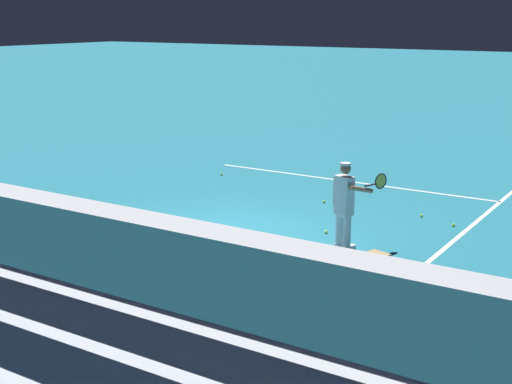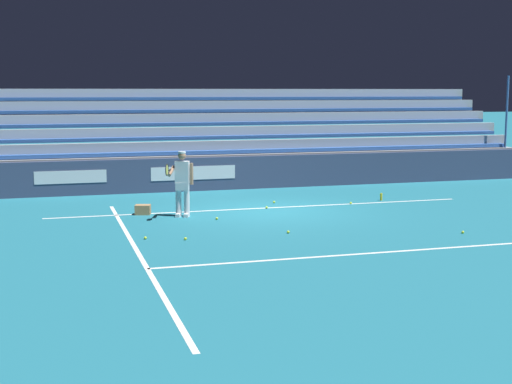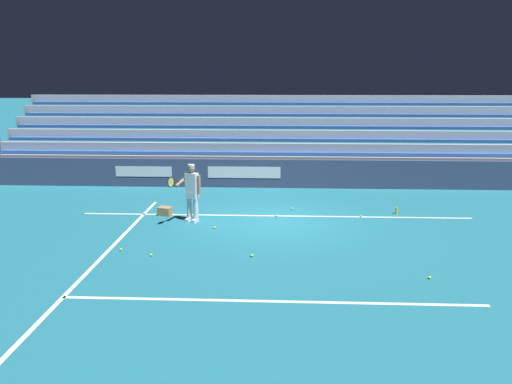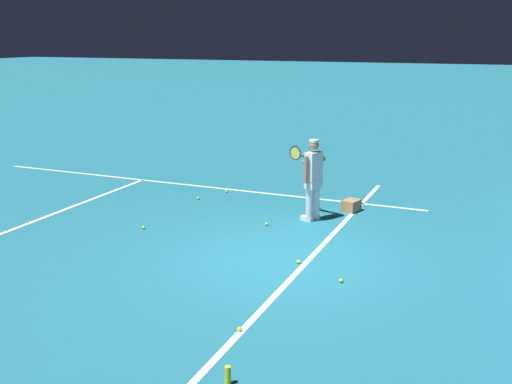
{
  "view_description": "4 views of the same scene",
  "coord_description": "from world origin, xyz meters",
  "px_view_note": "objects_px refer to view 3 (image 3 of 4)",
  "views": [
    {
      "loc": [
        8.13,
        -11.86,
        4.43
      ],
      "look_at": [
        0.32,
        0.34,
        0.82
      ],
      "focal_mm": 50.0,
      "sensor_mm": 36.0,
      "label": 1
    },
    {
      "loc": [
        5.81,
        18.4,
        3.27
      ],
      "look_at": [
        0.92,
        1.79,
        0.81
      ],
      "focal_mm": 50.0,
      "sensor_mm": 36.0,
      "label": 2
    },
    {
      "loc": [
        -0.09,
        14.36,
        4.25
      ],
      "look_at": [
        0.51,
        1.31,
        1.18
      ],
      "focal_mm": 35.0,
      "sensor_mm": 36.0,
      "label": 3
    },
    {
      "loc": [
        -9.11,
        -3.48,
        3.76
      ],
      "look_at": [
        1.97,
        1.25,
        0.61
      ],
      "focal_mm": 42.0,
      "sensor_mm": 36.0,
      "label": 4
    }
  ],
  "objects_px": {
    "water_bottle": "(396,211)",
    "tennis_ball_stray_back": "(276,216)",
    "tennis_ball_near_player": "(252,255)",
    "tennis_ball_far_left": "(292,208)",
    "tennis_ball_by_box": "(151,255)",
    "tennis_ball_far_right": "(429,277)",
    "tennis_ball_toward_net": "(361,216)",
    "tennis_player": "(191,192)",
    "ball_box_cardboard": "(165,211)",
    "tennis_ball_midcourt": "(121,250)",
    "tennis_ball_on_baseline": "(215,228)"
  },
  "relations": [
    {
      "from": "tennis_player",
      "to": "tennis_ball_near_player",
      "type": "xyz_separation_m",
      "value": [
        -1.94,
        2.91,
        -0.86
      ]
    },
    {
      "from": "tennis_ball_by_box",
      "to": "tennis_ball_on_baseline",
      "type": "relative_size",
      "value": 1.0
    },
    {
      "from": "tennis_ball_stray_back",
      "to": "tennis_ball_near_player",
      "type": "xyz_separation_m",
      "value": [
        0.56,
        3.49,
        0.0
      ]
    },
    {
      "from": "tennis_ball_near_player",
      "to": "tennis_ball_on_baseline",
      "type": "bearing_deg",
      "value": -61.75
    },
    {
      "from": "tennis_ball_on_baseline",
      "to": "tennis_ball_midcourt",
      "type": "distance_m",
      "value": 2.84
    },
    {
      "from": "tennis_ball_far_right",
      "to": "tennis_ball_on_baseline",
      "type": "xyz_separation_m",
      "value": [
        5.04,
        -3.36,
        0.0
      ]
    },
    {
      "from": "ball_box_cardboard",
      "to": "tennis_ball_by_box",
      "type": "xyz_separation_m",
      "value": [
        -0.46,
        3.59,
        -0.1
      ]
    },
    {
      "from": "tennis_ball_by_box",
      "to": "water_bottle",
      "type": "height_order",
      "value": "water_bottle"
    },
    {
      "from": "tennis_ball_near_player",
      "to": "tennis_ball_by_box",
      "type": "bearing_deg",
      "value": 1.66
    },
    {
      "from": "tennis_ball_by_box",
      "to": "tennis_ball_near_player",
      "type": "distance_m",
      "value": 2.43
    },
    {
      "from": "tennis_ball_far_right",
      "to": "tennis_ball_near_player",
      "type": "distance_m",
      "value": 4.04
    },
    {
      "from": "tennis_player",
      "to": "tennis_ball_on_baseline",
      "type": "bearing_deg",
      "value": 136.61
    },
    {
      "from": "tennis_ball_far_right",
      "to": "tennis_player",
      "type": "bearing_deg",
      "value": -35.08
    },
    {
      "from": "ball_box_cardboard",
      "to": "tennis_ball_by_box",
      "type": "bearing_deg",
      "value": 97.37
    },
    {
      "from": "tennis_player",
      "to": "tennis_ball_midcourt",
      "type": "height_order",
      "value": "tennis_player"
    },
    {
      "from": "tennis_ball_stray_back",
      "to": "tennis_ball_far_left",
      "type": "height_order",
      "value": "same"
    },
    {
      "from": "tennis_ball_toward_net",
      "to": "tennis_ball_near_player",
      "type": "height_order",
      "value": "same"
    },
    {
      "from": "tennis_ball_on_baseline",
      "to": "water_bottle",
      "type": "relative_size",
      "value": 0.3
    },
    {
      "from": "tennis_ball_by_box",
      "to": "tennis_ball_toward_net",
      "type": "bearing_deg",
      "value": -146.87
    },
    {
      "from": "ball_box_cardboard",
      "to": "tennis_player",
      "type": "bearing_deg",
      "value": 147.44
    },
    {
      "from": "tennis_ball_by_box",
      "to": "water_bottle",
      "type": "distance_m",
      "value": 7.87
    },
    {
      "from": "tennis_ball_near_player",
      "to": "tennis_ball_midcourt",
      "type": "distance_m",
      "value": 3.28
    },
    {
      "from": "tennis_player",
      "to": "tennis_ball_far_left",
      "type": "distance_m",
      "value": 3.45
    },
    {
      "from": "ball_box_cardboard",
      "to": "tennis_ball_near_player",
      "type": "bearing_deg",
      "value": 129.39
    },
    {
      "from": "tennis_ball_far_left",
      "to": "tennis_ball_near_player",
      "type": "xyz_separation_m",
      "value": [
        1.06,
        4.37,
        0.0
      ]
    },
    {
      "from": "tennis_ball_far_left",
      "to": "water_bottle",
      "type": "distance_m",
      "value": 3.29
    },
    {
      "from": "tennis_player",
      "to": "tennis_ball_far_left",
      "type": "relative_size",
      "value": 25.98
    },
    {
      "from": "ball_box_cardboard",
      "to": "tennis_ball_toward_net",
      "type": "height_order",
      "value": "ball_box_cardboard"
    },
    {
      "from": "tennis_ball_far_right",
      "to": "tennis_ball_midcourt",
      "type": "xyz_separation_m",
      "value": [
        7.13,
        -1.43,
        0.0
      ]
    },
    {
      "from": "tennis_ball_midcourt",
      "to": "tennis_ball_far_right",
      "type": "bearing_deg",
      "value": 168.68
    },
    {
      "from": "tennis_player",
      "to": "tennis_ball_far_right",
      "type": "height_order",
      "value": "tennis_player"
    },
    {
      "from": "tennis_player",
      "to": "tennis_ball_far_right",
      "type": "xyz_separation_m",
      "value": [
        -5.8,
        4.07,
        -0.86
      ]
    },
    {
      "from": "tennis_ball_far_left",
      "to": "water_bottle",
      "type": "height_order",
      "value": "water_bottle"
    },
    {
      "from": "tennis_ball_stray_back",
      "to": "water_bottle",
      "type": "xyz_separation_m",
      "value": [
        -3.76,
        -0.48,
        0.08
      ]
    },
    {
      "from": "water_bottle",
      "to": "tennis_ball_stray_back",
      "type": "bearing_deg",
      "value": 7.26
    },
    {
      "from": "tennis_player",
      "to": "tennis_ball_far_left",
      "type": "height_order",
      "value": "tennis_player"
    },
    {
      "from": "tennis_ball_midcourt",
      "to": "tennis_player",
      "type": "bearing_deg",
      "value": -116.63
    },
    {
      "from": "tennis_player",
      "to": "tennis_ball_far_left",
      "type": "bearing_deg",
      "value": -154.01
    },
    {
      "from": "ball_box_cardboard",
      "to": "tennis_ball_stray_back",
      "type": "relative_size",
      "value": 6.06
    },
    {
      "from": "tennis_ball_by_box",
      "to": "tennis_ball_far_right",
      "type": "bearing_deg",
      "value": 170.15
    },
    {
      "from": "tennis_ball_toward_net",
      "to": "tennis_ball_stray_back",
      "type": "bearing_deg",
      "value": 1.88
    },
    {
      "from": "tennis_ball_far_right",
      "to": "water_bottle",
      "type": "height_order",
      "value": "water_bottle"
    },
    {
      "from": "tennis_ball_on_baseline",
      "to": "tennis_ball_far_left",
      "type": "bearing_deg",
      "value": -135.82
    },
    {
      "from": "tennis_player",
      "to": "tennis_ball_stray_back",
      "type": "distance_m",
      "value": 2.7
    },
    {
      "from": "tennis_ball_toward_net",
      "to": "water_bottle",
      "type": "xyz_separation_m",
      "value": [
        -1.17,
        -0.39,
        0.08
      ]
    },
    {
      "from": "tennis_ball_near_player",
      "to": "water_bottle",
      "type": "relative_size",
      "value": 0.3
    },
    {
      "from": "tennis_ball_far_left",
      "to": "tennis_ball_near_player",
      "type": "relative_size",
      "value": 1.0
    },
    {
      "from": "ball_box_cardboard",
      "to": "tennis_ball_midcourt",
      "type": "relative_size",
      "value": 6.06
    },
    {
      "from": "tennis_ball_far_right",
      "to": "tennis_ball_stray_back",
      "type": "height_order",
      "value": "same"
    },
    {
      "from": "tennis_ball_toward_net",
      "to": "tennis_ball_midcourt",
      "type": "height_order",
      "value": "same"
    }
  ]
}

